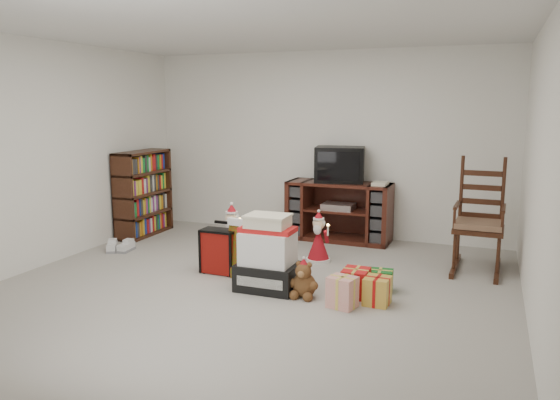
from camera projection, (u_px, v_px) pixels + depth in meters
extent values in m
cube|color=#A49F96|center=(250.00, 290.00, 5.36)|extent=(5.00, 5.00, 0.01)
cube|color=silver|center=(247.00, 25.00, 4.92)|extent=(5.00, 5.00, 0.01)
cube|color=white|center=(324.00, 144.00, 7.44)|extent=(5.00, 0.01, 2.50)
cube|color=white|center=(50.00, 211.00, 2.85)|extent=(5.00, 0.01, 2.50)
cube|color=white|center=(43.00, 154.00, 6.03)|extent=(0.01, 5.00, 2.50)
cube|color=white|center=(540.00, 175.00, 4.25)|extent=(0.01, 5.00, 2.50)
cube|color=#431D13|center=(339.00, 211.00, 7.23)|extent=(1.38, 0.52, 0.78)
cube|color=silver|center=(338.00, 206.00, 7.19)|extent=(0.42, 0.30, 0.08)
cube|color=#3E1E11|center=(143.00, 193.00, 7.52)|extent=(0.32, 0.95, 1.16)
cube|color=#3E1E11|center=(478.00, 229.00, 5.88)|extent=(0.53, 0.51, 0.05)
cube|color=#866649|center=(479.00, 224.00, 5.87)|extent=(0.49, 0.47, 0.06)
cube|color=#3E1E11|center=(481.00, 188.00, 6.01)|extent=(0.44, 0.07, 0.79)
cube|color=#3E1E11|center=(476.00, 268.00, 5.96)|extent=(0.54, 0.87, 0.06)
cube|color=black|center=(268.00, 276.00, 5.35)|extent=(0.58, 0.42, 0.26)
cube|color=white|center=(268.00, 248.00, 5.29)|extent=(0.49, 0.38, 0.32)
cube|color=red|center=(268.00, 229.00, 5.26)|extent=(0.53, 0.28, 0.05)
cube|color=beige|center=(268.00, 222.00, 5.25)|extent=(0.39, 0.30, 0.10)
cube|color=maroon|center=(219.00, 251.00, 5.84)|extent=(0.37, 0.21, 0.48)
cube|color=black|center=(223.00, 222.00, 5.86)|extent=(0.19, 0.04, 0.03)
ellipsoid|color=brown|center=(304.00, 285.00, 5.14)|extent=(0.23, 0.19, 0.24)
sphere|color=brown|center=(303.00, 271.00, 5.09)|extent=(0.15, 0.15, 0.15)
cone|color=#A3111B|center=(318.00, 245.00, 6.28)|extent=(0.28, 0.28, 0.39)
sphere|color=beige|center=(319.00, 224.00, 6.24)|extent=(0.13, 0.13, 0.13)
cone|color=#A3111B|center=(319.00, 215.00, 6.22)|extent=(0.12, 0.12, 0.10)
cylinder|color=silver|center=(328.00, 230.00, 6.09)|extent=(0.02, 0.02, 0.12)
cone|color=#A3111B|center=(232.00, 242.00, 6.32)|extent=(0.31, 0.31, 0.44)
sphere|color=beige|center=(232.00, 218.00, 6.27)|extent=(0.15, 0.15, 0.15)
cone|color=#A3111B|center=(232.00, 208.00, 6.25)|extent=(0.13, 0.13, 0.11)
cylinder|color=silver|center=(240.00, 225.00, 6.11)|extent=(0.02, 0.02, 0.13)
cube|color=silver|center=(113.00, 247.00, 6.78)|extent=(0.24, 0.29, 0.10)
cube|color=silver|center=(125.00, 248.00, 6.72)|extent=(0.14, 0.28, 0.10)
cube|color=red|center=(356.00, 284.00, 5.16)|extent=(0.24, 0.24, 0.24)
cube|color=#1A6A1E|center=(380.00, 279.00, 5.31)|extent=(0.24, 0.24, 0.24)
cube|color=gold|center=(377.00, 291.00, 4.95)|extent=(0.24, 0.24, 0.24)
cube|color=white|center=(342.00, 294.00, 4.88)|extent=(0.24, 0.24, 0.24)
cube|color=black|center=(340.00, 164.00, 7.17)|extent=(0.70, 0.56, 0.46)
cube|color=black|center=(335.00, 166.00, 6.96)|extent=(0.53, 0.12, 0.37)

